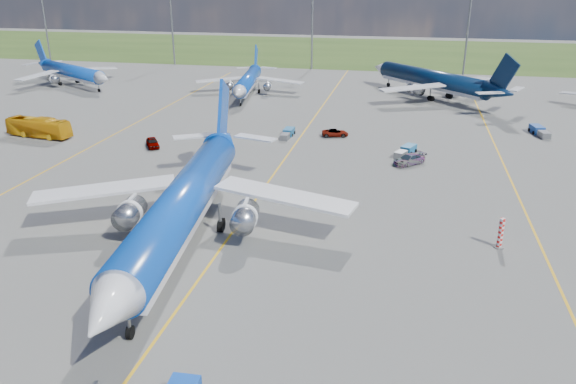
% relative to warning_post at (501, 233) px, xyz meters
% --- Properties ---
extents(ground, '(400.00, 400.00, 0.00)m').
position_rel_warning_post_xyz_m(ground, '(-26.00, -8.00, -1.50)').
color(ground, '#52524F').
rests_on(ground, ground).
extents(grass_strip, '(400.00, 80.00, 0.01)m').
position_rel_warning_post_xyz_m(grass_strip, '(-26.00, 142.00, -1.50)').
color(grass_strip, '#2D4719').
rests_on(grass_strip, ground).
extents(taxiway_lines, '(60.25, 160.00, 0.02)m').
position_rel_warning_post_xyz_m(taxiway_lines, '(-25.83, 19.70, -1.49)').
color(taxiway_lines, gold).
rests_on(taxiway_lines, ground).
extents(floodlight_masts, '(202.20, 0.50, 22.70)m').
position_rel_warning_post_xyz_m(floodlight_masts, '(-16.00, 102.00, 11.06)').
color(floodlight_masts, slate).
rests_on(floodlight_masts, ground).
extents(warning_post, '(0.50, 0.50, 3.00)m').
position_rel_warning_post_xyz_m(warning_post, '(0.00, 0.00, 0.00)').
color(warning_post, red).
rests_on(warning_post, ground).
extents(bg_jet_nw, '(43.30, 40.44, 9.08)m').
position_rel_warning_post_xyz_m(bg_jet_nw, '(-86.52, 66.77, -1.50)').
color(bg_jet_nw, '#0C42AE').
rests_on(bg_jet_nw, ground).
extents(bg_jet_nnw, '(29.72, 36.48, 8.72)m').
position_rel_warning_post_xyz_m(bg_jet_nnw, '(-43.35, 64.65, -1.50)').
color(bg_jet_nnw, '#0C42AE').
rests_on(bg_jet_nnw, ground).
extents(bg_jet_n, '(51.36, 52.02, 10.88)m').
position_rel_warning_post_xyz_m(bg_jet_n, '(-4.89, 70.36, -1.50)').
color(bg_jet_n, '#071B3A').
rests_on(bg_jet_n, ground).
extents(main_airliner, '(40.53, 50.14, 12.11)m').
position_rel_warning_post_xyz_m(main_airliner, '(-29.70, -5.42, -1.50)').
color(main_airliner, '#0C42AE').
rests_on(main_airliner, ground).
extents(apron_bus, '(11.47, 4.24, 3.12)m').
position_rel_warning_post_xyz_m(apron_bus, '(-66.94, 25.46, 0.06)').
color(apron_bus, orange).
rests_on(apron_bus, ground).
extents(service_car_a, '(3.65, 4.44, 1.43)m').
position_rel_warning_post_xyz_m(service_car_a, '(-46.77, 23.99, -0.79)').
color(service_car_a, '#999999').
rests_on(service_car_a, ground).
extents(service_car_b, '(4.58, 2.85, 1.18)m').
position_rel_warning_post_xyz_m(service_car_b, '(-20.59, 35.72, -0.91)').
color(service_car_b, '#999999').
rests_on(service_car_b, ground).
extents(service_car_c, '(4.95, 4.91, 1.44)m').
position_rel_warning_post_xyz_m(service_car_c, '(-8.78, 23.72, -0.78)').
color(service_car_c, '#999999').
rests_on(service_car_c, ground).
extents(baggage_tug_w, '(3.26, 5.33, 1.17)m').
position_rel_warning_post_xyz_m(baggage_tug_w, '(-9.30, 28.16, -0.95)').
color(baggage_tug_w, '#17588A').
rests_on(baggage_tug_w, ground).
extents(baggage_tug_c, '(1.49, 5.00, 1.12)m').
position_rel_warning_post_xyz_m(baggage_tug_c, '(-28.07, 34.00, -0.98)').
color(baggage_tug_c, '#17588D').
rests_on(baggage_tug_c, ground).
extents(baggage_tug_e, '(2.59, 5.80, 1.26)m').
position_rel_warning_post_xyz_m(baggage_tug_e, '(11.72, 43.64, -0.91)').
color(baggage_tug_e, navy).
rests_on(baggage_tug_e, ground).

